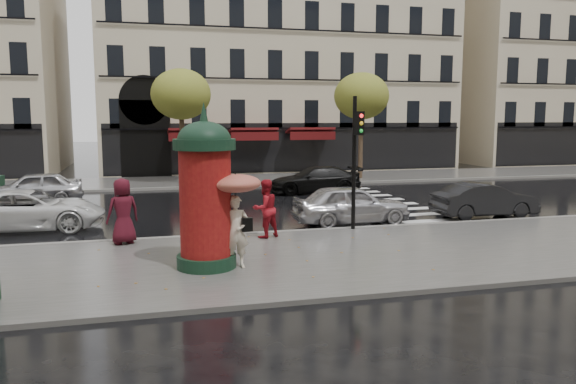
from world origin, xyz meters
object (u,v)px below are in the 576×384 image
object	(u,v)px
traffic_light	(356,149)
car_darkgrey	(485,200)
car_black	(315,180)
car_far_silver	(33,188)
woman_umbrella	(236,204)
car_silver	(351,204)
morris_column	(205,189)
woman_red	(265,209)
man_burgundy	(123,211)
car_white	(28,210)

from	to	relation	value
traffic_light	car_darkgrey	world-z (taller)	traffic_light
car_black	car_far_silver	distance (m)	13.44
traffic_light	car_far_silver	distance (m)	15.33
woman_umbrella	car_black	xyz separation A→B (m)	(6.39, 13.83, -1.05)
woman_umbrella	car_silver	size ratio (longest dim) A/B	0.57
morris_column	traffic_light	xyz separation A→B (m)	(5.43, 3.61, 0.72)
woman_red	car_far_silver	size ratio (longest dim) A/B	0.43
car_black	man_burgundy	bearing A→B (deg)	-39.72
man_burgundy	car_silver	world-z (taller)	man_burgundy
car_black	car_silver	bearing A→B (deg)	-6.30
man_burgundy	woman_red	bearing A→B (deg)	156.45
car_darkgrey	car_white	size ratio (longest dim) A/B	0.81
car_far_silver	man_burgundy	bearing A→B (deg)	15.30
car_white	morris_column	bearing A→B (deg)	-141.77
woman_red	traffic_light	xyz separation A→B (m)	(3.22, 0.52, 1.79)
traffic_light	man_burgundy	bearing A→B (deg)	-177.59
woman_umbrella	man_burgundy	world-z (taller)	woman_umbrella
man_burgundy	traffic_light	bearing A→B (deg)	161.49
woman_umbrella	morris_column	distance (m)	0.85
car_darkgrey	traffic_light	bearing A→B (deg)	103.46
car_darkgrey	car_far_silver	xyz separation A→B (m)	(-17.75, 8.14, 0.06)
car_silver	traffic_light	bearing A→B (deg)	163.11
morris_column	car_silver	bearing A→B (deg)	41.04
man_burgundy	car_far_silver	distance (m)	10.80
woman_umbrella	woman_red	distance (m)	3.72
woman_red	car_white	xyz separation A→B (m)	(-7.58, 3.74, -0.34)
woman_red	car_white	bearing A→B (deg)	-49.83
car_white	car_black	size ratio (longest dim) A/B	1.08
woman_red	morris_column	world-z (taller)	morris_column
car_silver	car_darkgrey	world-z (taller)	car_silver
car_white	car_darkgrey	bearing A→B (deg)	-95.86
car_white	woman_red	bearing A→B (deg)	-116.20
woman_red	morris_column	size ratio (longest dim) A/B	0.44
woman_umbrella	car_far_silver	size ratio (longest dim) A/B	0.57
man_burgundy	car_silver	distance (m)	8.17
car_darkgrey	car_black	size ratio (longest dim) A/B	0.87
traffic_light	car_darkgrey	xyz separation A→B (m)	(6.01, 1.48, -2.16)
woman_umbrella	car_white	bearing A→B (deg)	130.75
woman_red	car_darkgrey	size ratio (longest dim) A/B	0.45
car_silver	car_far_silver	world-z (taller)	car_silver
woman_red	man_burgundy	world-z (taller)	man_burgundy
woman_umbrella	car_darkgrey	size ratio (longest dim) A/B	0.60
morris_column	traffic_light	bearing A→B (deg)	33.65
woman_umbrella	car_silver	bearing A→B (deg)	46.17
car_silver	woman_red	bearing A→B (deg)	117.83
traffic_light	morris_column	bearing A→B (deg)	-146.35
car_silver	car_black	bearing A→B (deg)	-9.36
woman_umbrella	traffic_light	xyz separation A→B (m)	(4.70, 3.86, 1.09)
woman_red	morris_column	xyz separation A→B (m)	(-2.20, -3.10, 1.07)
man_burgundy	traffic_light	world-z (taller)	traffic_light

